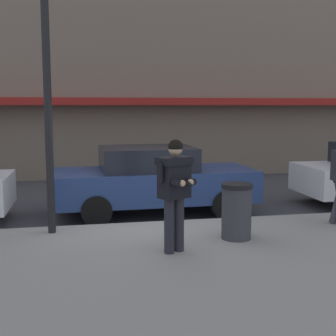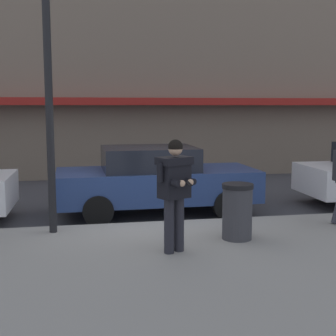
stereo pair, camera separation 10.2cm
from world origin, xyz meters
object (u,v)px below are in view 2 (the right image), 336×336
at_px(parked_sedan_mid, 155,180).
at_px(street_lamp_post, 48,67).
at_px(trash_bin, 237,211).
at_px(man_texting_on_phone, 175,184).

distance_m(parked_sedan_mid, street_lamp_post, 3.65).
relative_size(street_lamp_post, trash_bin, 4.98).
relative_size(parked_sedan_mid, man_texting_on_phone, 2.51).
xyz_separation_m(street_lamp_post, trash_bin, (3.20, -1.04, -2.51)).
bearing_deg(man_texting_on_phone, street_lamp_post, 141.23).
xyz_separation_m(parked_sedan_mid, trash_bin, (1.01, -2.76, -0.16)).
height_order(man_texting_on_phone, street_lamp_post, street_lamp_post).
distance_m(man_texting_on_phone, trash_bin, 1.48).
bearing_deg(parked_sedan_mid, trash_bin, -70.02).
bearing_deg(man_texting_on_phone, parked_sedan_mid, 86.16).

